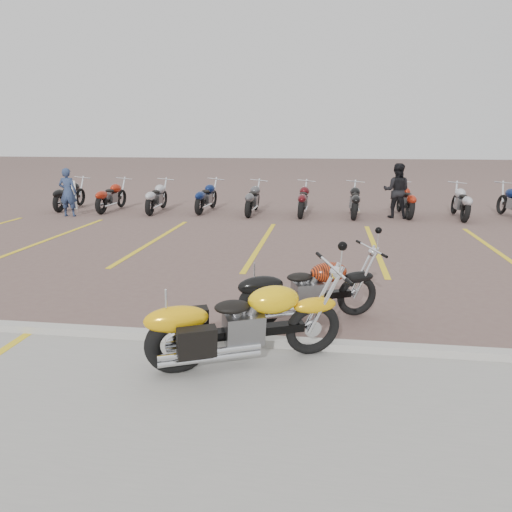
{
  "coord_description": "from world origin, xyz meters",
  "views": [
    {
      "loc": [
        1.56,
        -7.74,
        2.57
      ],
      "look_at": [
        0.49,
        -0.33,
        0.75
      ],
      "focal_mm": 35.0,
      "sensor_mm": 36.0,
      "label": 1
    }
  ],
  "objects_px": {
    "person_a": "(68,192)",
    "person_b": "(397,191)",
    "yellow_cruiser": "(241,326)",
    "flame_cruiser": "(306,293)",
    "bollard": "(74,195)"
  },
  "relations": [
    {
      "from": "person_a",
      "to": "person_b",
      "type": "xyz_separation_m",
      "value": [
        10.45,
        1.22,
        0.08
      ]
    },
    {
      "from": "yellow_cruiser",
      "to": "flame_cruiser",
      "type": "relative_size",
      "value": 1.1
    },
    {
      "from": "yellow_cruiser",
      "to": "bollard",
      "type": "xyz_separation_m",
      "value": [
        -8.0,
        11.36,
        0.03
      ]
    },
    {
      "from": "bollard",
      "to": "person_a",
      "type": "bearing_deg",
      "value": -67.84
    },
    {
      "from": "flame_cruiser",
      "to": "person_b",
      "type": "relative_size",
      "value": 1.13
    },
    {
      "from": "flame_cruiser",
      "to": "bollard",
      "type": "bearing_deg",
      "value": 106.4
    },
    {
      "from": "bollard",
      "to": "yellow_cruiser",
      "type": "bearing_deg",
      "value": -54.86
    },
    {
      "from": "yellow_cruiser",
      "to": "person_a",
      "type": "relative_size",
      "value": 1.37
    },
    {
      "from": "person_a",
      "to": "bollard",
      "type": "xyz_separation_m",
      "value": [
        -0.62,
        1.53,
        -0.28
      ]
    },
    {
      "from": "yellow_cruiser",
      "to": "bollard",
      "type": "distance_m",
      "value": 13.89
    },
    {
      "from": "person_b",
      "to": "bollard",
      "type": "bearing_deg",
      "value": 9.52
    },
    {
      "from": "yellow_cruiser",
      "to": "flame_cruiser",
      "type": "bearing_deg",
      "value": 40.52
    },
    {
      "from": "flame_cruiser",
      "to": "person_b",
      "type": "height_order",
      "value": "person_b"
    },
    {
      "from": "flame_cruiser",
      "to": "person_b",
      "type": "distance_m",
      "value": 9.92
    },
    {
      "from": "flame_cruiser",
      "to": "bollard",
      "type": "height_order",
      "value": "bollard"
    }
  ]
}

